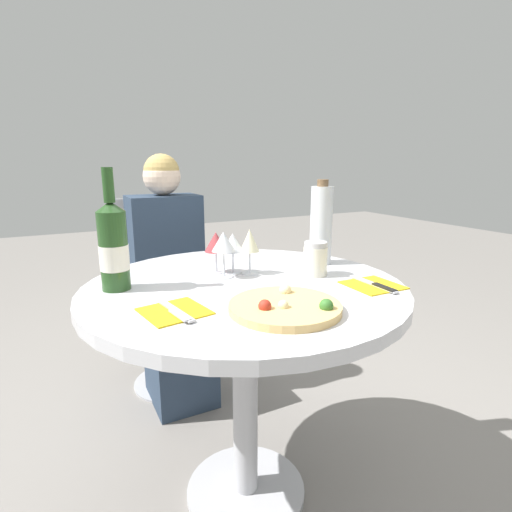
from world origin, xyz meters
The scene contains 14 objects.
ground_plane centered at (0.00, 0.00, 0.00)m, with size 12.00×12.00×0.00m, color gray.
dining_table centered at (0.00, 0.00, 0.64)m, with size 0.98×0.98×0.77m.
chair_behind_diner centered at (-0.03, 0.90, 0.46)m, with size 0.44×0.44×0.96m.
seated_diner centered at (-0.03, 0.75, 0.52)m, with size 0.33×0.43×1.17m.
pizza_large centered at (-0.01, -0.26, 0.78)m, with size 0.29×0.29×0.04m.
wine_bottle centered at (-0.36, 0.12, 0.90)m, with size 0.08×0.08×0.35m.
tall_carafe centered at (0.36, 0.10, 0.92)m, with size 0.08×0.08×0.30m.
sugar_shaker centered at (0.25, -0.03, 0.83)m, with size 0.08×0.08×0.11m.
wine_glass_back_left centered at (-0.03, 0.16, 0.87)m, with size 0.08×0.08×0.14m.
wine_glass_front_right centered at (0.06, 0.09, 0.88)m, with size 0.07×0.07×0.15m.
wine_glass_center centered at (0.02, 0.12, 0.87)m, with size 0.08×0.08×0.14m.
wine_glass_front_left centered at (-0.03, 0.09, 0.89)m, with size 0.08×0.08×0.15m.
place_setting_left centered at (-0.26, -0.14, 0.78)m, with size 0.17×0.19×0.01m.
place_setting_right centered at (0.33, -0.20, 0.78)m, with size 0.15×0.19×0.01m.
Camera 1 is at (-0.51, -1.06, 1.14)m, focal length 28.00 mm.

